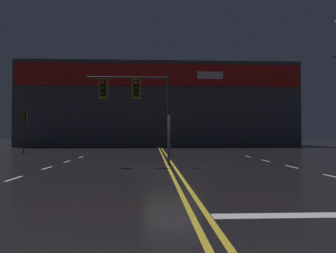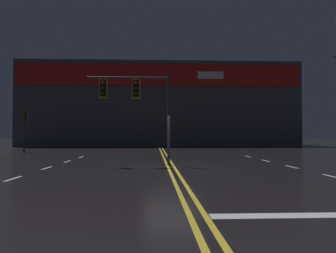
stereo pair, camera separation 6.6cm
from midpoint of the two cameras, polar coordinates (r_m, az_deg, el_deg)
ground_plane at (r=15.42m, az=0.70°, el=-7.15°), size 200.00×200.00×0.00m
road_markings at (r=13.61m, az=6.43°, el=-7.90°), size 17.05×60.00×0.01m
traffic_signal_median at (r=16.44m, az=-5.88°, el=5.45°), size 4.13×0.36×4.63m
traffic_signal_corner_northwest at (r=30.10m, az=-23.60°, el=0.82°), size 0.42×0.36×3.59m
building_backdrop at (r=45.10m, az=-1.45°, el=3.49°), size 35.44×10.23×10.68m
utility_pole_row at (r=38.91m, az=-3.54°, el=5.58°), size 47.49×0.26×12.60m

